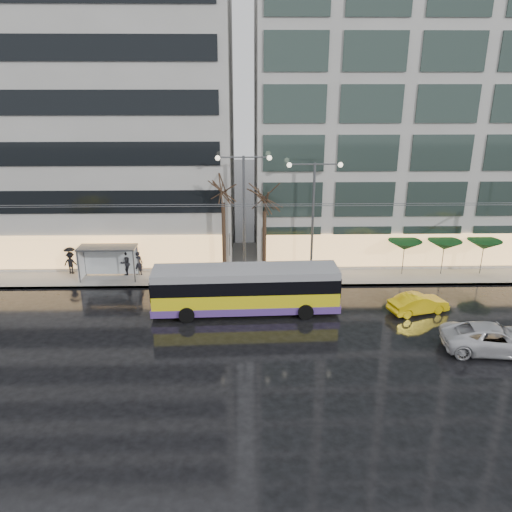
{
  "coord_description": "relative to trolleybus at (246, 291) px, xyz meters",
  "views": [
    {
      "loc": [
        2.13,
        -24.15,
        14.13
      ],
      "look_at": [
        2.74,
        5.0,
        3.81
      ],
      "focal_mm": 35.0,
      "sensor_mm": 36.0,
      "label": 1
    }
  ],
  "objects": [
    {
      "name": "ground",
      "position": [
        -2.09,
        -4.95,
        -1.47
      ],
      "size": [
        140.0,
        140.0,
        0.0
      ],
      "primitive_type": "plane",
      "color": "black",
      "rests_on": "ground"
    },
    {
      "name": "sidewalk",
      "position": [
        -0.09,
        9.05,
        -1.4
      ],
      "size": [
        80.0,
        10.0,
        0.15
      ],
      "primitive_type": "cube",
      "color": "gray",
      "rests_on": "ground"
    },
    {
      "name": "kerb",
      "position": [
        -0.09,
        4.1,
        -1.4
      ],
      "size": [
        80.0,
        0.1,
        0.15
      ],
      "primitive_type": "cube",
      "color": "slate",
      "rests_on": "ground"
    },
    {
      "name": "building_left",
      "position": [
        -18.09,
        14.05,
        9.68
      ],
      "size": [
        34.0,
        14.0,
        22.0
      ],
      "primitive_type": "cube",
      "color": "#A19F99",
      "rests_on": "sidewalk"
    },
    {
      "name": "building_right",
      "position": [
        16.91,
        14.05,
        11.18
      ],
      "size": [
        32.0,
        14.0,
        25.0
      ],
      "primitive_type": "cube",
      "color": "#A19F99",
      "rests_on": "sidewalk"
    },
    {
      "name": "trolleybus",
      "position": [
        0.0,
        0.0,
        0.0
      ],
      "size": [
        11.83,
        4.71,
        5.45
      ],
      "color": "yellow",
      "rests_on": "ground"
    },
    {
      "name": "catenary",
      "position": [
        -1.09,
        2.98,
        2.78
      ],
      "size": [
        42.24,
        5.12,
        7.0
      ],
      "color": "#595B60",
      "rests_on": "ground"
    },
    {
      "name": "bus_shelter",
      "position": [
        -10.47,
        5.73,
        0.49
      ],
      "size": [
        4.2,
        1.6,
        2.51
      ],
      "color": "#595B60",
      "rests_on": "sidewalk"
    },
    {
      "name": "street_lamp_near",
      "position": [
        -0.09,
        5.85,
        4.52
      ],
      "size": [
        3.96,
        0.36,
        9.03
      ],
      "color": "#595B60",
      "rests_on": "sidewalk"
    },
    {
      "name": "street_lamp_far",
      "position": [
        4.91,
        5.85,
        4.24
      ],
      "size": [
        3.96,
        0.36,
        8.53
      ],
      "color": "#595B60",
      "rests_on": "sidewalk"
    },
    {
      "name": "tree_a",
      "position": [
        -1.59,
        6.05,
        5.61
      ],
      "size": [
        3.2,
        3.2,
        8.4
      ],
      "color": "black",
      "rests_on": "sidewalk"
    },
    {
      "name": "tree_b",
      "position": [
        1.41,
        6.25,
        4.92
      ],
      "size": [
        3.2,
        3.2,
        7.7
      ],
      "color": "black",
      "rests_on": "sidewalk"
    },
    {
      "name": "parasol_a",
      "position": [
        11.91,
        6.05,
        0.97
      ],
      "size": [
        2.5,
        2.5,
        2.65
      ],
      "color": "#595B60",
      "rests_on": "sidewalk"
    },
    {
      "name": "parasol_b",
      "position": [
        14.91,
        6.05,
        0.97
      ],
      "size": [
        2.5,
        2.5,
        2.65
      ],
      "color": "#595B60",
      "rests_on": "sidewalk"
    },
    {
      "name": "parasol_c",
      "position": [
        17.91,
        6.05,
        0.97
      ],
      "size": [
        2.5,
        2.5,
        2.65
      ],
      "color": "#595B60",
      "rests_on": "sidewalk"
    },
    {
      "name": "taxi_b",
      "position": [
        11.03,
        -0.34,
        -0.84
      ],
      "size": [
        4.08,
        2.37,
        1.27
      ],
      "primitive_type": "imported",
      "rotation": [
        0.0,
        0.0,
        1.86
      ],
      "color": "yellow",
      "rests_on": "ground"
    },
    {
      "name": "sedan_silver",
      "position": [
        13.58,
        -5.21,
        -0.71
      ],
      "size": [
        5.8,
        3.21,
        1.54
      ],
      "primitive_type": "imported",
      "rotation": [
        0.0,
        0.0,
        1.45
      ],
      "color": "silver",
      "rests_on": "ground"
    },
    {
      "name": "pedestrian_a",
      "position": [
        -8.11,
        6.33,
        0.09
      ],
      "size": [
        1.03,
        1.04,
        2.19
      ],
      "color": "black",
      "rests_on": "sidewalk"
    },
    {
      "name": "pedestrian_b",
      "position": [
        -9.02,
        6.37,
        -0.35
      ],
      "size": [
        1.19,
        1.18,
        1.94
      ],
      "color": "black",
      "rests_on": "sidewalk"
    },
    {
      "name": "pedestrian_c",
      "position": [
        -13.29,
        6.7,
        -0.21
      ],
      "size": [
        1.19,
        0.94,
        2.11
      ],
      "color": "black",
      "rests_on": "sidewalk"
    }
  ]
}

